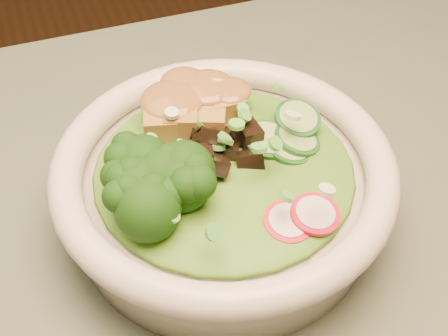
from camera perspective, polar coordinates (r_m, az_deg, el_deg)
name	(u,v)px	position (r m, az deg, el deg)	size (l,w,h in m)	color
salad_bowl	(224,186)	(0.48, 0.00, -1.63)	(0.26, 0.26, 0.07)	beige
lettuce_bed	(224,167)	(0.46, 0.00, 0.09)	(0.20, 0.20, 0.02)	#2D6014
broccoli_florets	(149,183)	(0.43, -6.83, -1.36)	(0.08, 0.07, 0.04)	black
radish_slices	(273,220)	(0.43, 4.46, -4.79)	(0.11, 0.04, 0.02)	#B60E2A
cucumber_slices	(297,130)	(0.48, 6.66, 3.47)	(0.07, 0.07, 0.03)	#8AB464
mushroom_heap	(216,145)	(0.46, -0.69, 2.15)	(0.07, 0.07, 0.04)	black
tofu_cubes	(189,109)	(0.50, -3.20, 5.43)	(0.09, 0.06, 0.03)	olive
peanut_sauce	(189,96)	(0.49, -3.25, 6.55)	(0.07, 0.05, 0.02)	brown
scallion_garnish	(224,145)	(0.45, 0.00, 2.15)	(0.18, 0.18, 0.02)	#51AC3C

